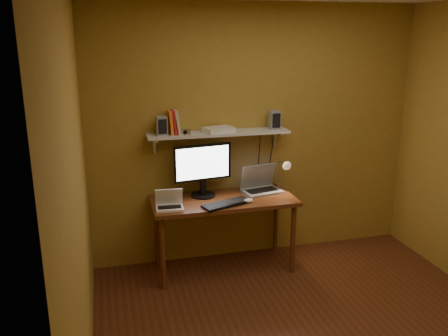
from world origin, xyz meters
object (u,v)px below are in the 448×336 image
object	(u,v)px
keyboard	(226,204)
wall_shelf	(219,134)
desk_lamp	(283,170)
router	(218,130)
speaker_left	(162,126)
monitor	(203,168)
laptop	(260,184)
speaker_right	(274,120)
shelf_camera	(185,132)
desk	(224,207)
netbook	(169,203)
mouse	(248,201)

from	to	relation	value
keyboard	wall_shelf	bearing A→B (deg)	68.56
desk_lamp	router	world-z (taller)	router
desk_lamp	speaker_left	bearing A→B (deg)	176.98
monitor	keyboard	bearing A→B (deg)	-70.52
wall_shelf	laptop	world-z (taller)	wall_shelf
router	speaker_right	bearing A→B (deg)	1.49
shelf_camera	wall_shelf	bearing A→B (deg)	10.59
desk_lamp	router	bearing A→B (deg)	174.64
desk	keyboard	distance (m)	0.20
keyboard	laptop	bearing A→B (deg)	17.08
laptop	keyboard	world-z (taller)	laptop
speaker_left	router	bearing A→B (deg)	-2.11
laptop	netbook	bearing A→B (deg)	-175.81
mouse	shelf_camera	bearing A→B (deg)	133.72
speaker_right	keyboard	bearing A→B (deg)	-149.30
wall_shelf	netbook	size ratio (longest dim) A/B	5.36
speaker_left	speaker_right	world-z (taller)	speaker_right
laptop	mouse	bearing A→B (deg)	-137.07
desk	shelf_camera	size ratio (longest dim) A/B	13.49
desk	mouse	xyz separation A→B (m)	(0.20, -0.16, 0.10)
desk	speaker_right	bearing A→B (deg)	19.40
router	shelf_camera	bearing A→B (deg)	-170.26
shelf_camera	router	size ratio (longest dim) A/B	0.37
monitor	speaker_left	distance (m)	0.57
shelf_camera	router	xyz separation A→B (m)	(0.34, 0.06, -0.01)
desk	netbook	xyz separation A→B (m)	(-0.55, -0.12, 0.14)
keyboard	speaker_right	world-z (taller)	speaker_right
wall_shelf	laptop	xyz separation A→B (m)	(0.42, -0.06, -0.54)
desk	shelf_camera	xyz separation A→B (m)	(-0.34, 0.13, 0.74)
laptop	keyboard	xyz separation A→B (m)	(-0.44, -0.31, -0.06)
netbook	shelf_camera	size ratio (longest dim) A/B	2.52
netbook	shelf_camera	world-z (taller)	shelf_camera
shelf_camera	router	distance (m)	0.34
monitor	laptop	xyz separation A→B (m)	(0.59, 0.01, -0.22)
desk	speaker_right	distance (m)	1.01
laptop	desk_lamp	distance (m)	0.28
desk_lamp	speaker_left	size ratio (longest dim) A/B	2.11
wall_shelf	mouse	size ratio (longest dim) A/B	13.54
desk	desk_lamp	world-z (taller)	desk_lamp
desk	laptop	bearing A→B (deg)	18.37
speaker_right	shelf_camera	size ratio (longest dim) A/B	1.78
laptop	mouse	size ratio (longest dim) A/B	4.06
wall_shelf	laptop	size ratio (longest dim) A/B	3.33
netbook	speaker_left	size ratio (longest dim) A/B	1.47
laptop	desk_lamp	xyz separation A→B (m)	(0.24, -0.01, 0.14)
speaker_right	router	xyz separation A→B (m)	(-0.58, -0.02, -0.07)
keyboard	mouse	world-z (taller)	mouse
shelf_camera	router	world-z (taller)	shelf_camera
keyboard	router	bearing A→B (deg)	69.06
laptop	speaker_right	size ratio (longest dim) A/B	2.27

